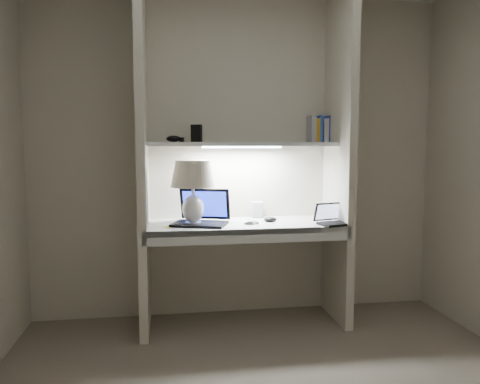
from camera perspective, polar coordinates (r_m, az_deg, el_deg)
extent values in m
cube|color=beige|center=(3.70, -0.20, 4.30)|extent=(3.20, 0.01, 2.50)
cube|color=beige|center=(3.39, -11.81, 4.05)|extent=(0.06, 0.55, 2.50)
cube|color=beige|center=(3.62, 12.00, 4.14)|extent=(0.06, 0.55, 2.50)
cube|color=white|center=(3.48, 0.49, -4.08)|extent=(1.40, 0.55, 0.04)
cube|color=silver|center=(3.23, 1.24, -5.38)|extent=(1.46, 0.03, 0.10)
cube|color=silver|center=(3.52, 0.24, 5.86)|extent=(1.40, 0.36, 0.03)
cube|color=white|center=(3.52, 0.24, 5.50)|extent=(0.60, 0.04, 0.02)
cylinder|color=white|center=(3.40, -5.71, -3.81)|extent=(0.12, 0.12, 0.02)
ellipsoid|color=white|center=(3.38, -5.73, -2.04)|extent=(0.16, 0.16, 0.20)
cylinder|color=white|center=(3.37, -5.75, -0.09)|extent=(0.03, 0.03, 0.08)
sphere|color=#FFD899|center=(3.36, -5.76, 1.35)|extent=(0.05, 0.05, 0.05)
cube|color=black|center=(3.38, -4.95, -3.90)|extent=(0.44, 0.37, 0.02)
cube|color=black|center=(3.37, -4.95, -3.74)|extent=(0.36, 0.28, 0.00)
cube|color=black|center=(3.51, -4.30, -1.45)|extent=(0.38, 0.19, 0.24)
cube|color=#1C36F0|center=(3.50, -4.33, -1.47)|extent=(0.33, 0.16, 0.19)
cube|color=black|center=(3.45, 11.63, -3.80)|extent=(0.27, 0.22, 0.02)
cube|color=black|center=(3.44, 11.63, -3.64)|extent=(0.22, 0.16, 0.00)
cube|color=black|center=(3.51, 10.69, -2.35)|extent=(0.24, 0.11, 0.14)
cube|color=silver|center=(3.51, 10.76, -2.36)|extent=(0.21, 0.09, 0.11)
cube|color=silver|center=(3.71, 2.09, -2.16)|extent=(0.10, 0.08, 0.13)
ellipsoid|color=black|center=(3.51, 3.70, -3.37)|extent=(0.10, 0.07, 0.04)
torus|color=black|center=(3.43, 1.50, -3.78)|extent=(0.12, 0.12, 0.01)
cube|color=#FFFB35|center=(3.33, -8.66, -4.22)|extent=(0.09, 0.09, 0.00)
cube|color=silver|center=(3.80, 11.06, 7.36)|extent=(0.03, 0.14, 0.19)
cube|color=#2930A4|center=(3.79, 10.68, 7.54)|extent=(0.04, 0.14, 0.21)
cube|color=beige|center=(3.78, 10.18, 7.38)|extent=(0.04, 0.14, 0.18)
cube|color=blue|center=(3.77, 9.58, 7.57)|extent=(0.02, 0.14, 0.21)
cube|color=#B8811A|center=(3.76, 9.19, 7.41)|extent=(0.03, 0.14, 0.18)
cube|color=#A3A1A6|center=(3.75, 8.69, 7.60)|extent=(0.04, 0.14, 0.21)
cube|color=black|center=(3.54, -5.32, 7.13)|extent=(0.09, 0.07, 0.13)
ellipsoid|color=black|center=(3.50, -8.09, 6.45)|extent=(0.12, 0.09, 0.05)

